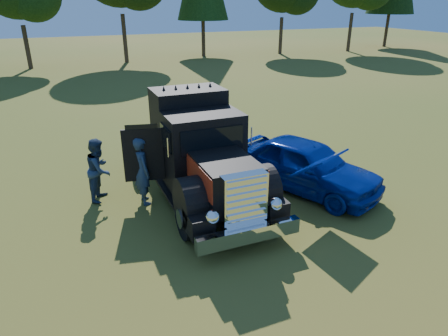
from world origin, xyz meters
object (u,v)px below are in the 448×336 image
at_px(spectator_far, 99,169).
at_px(diamond_t_truck, 199,154).
at_px(hotrod_coupe, 306,165).
at_px(spectator_near, 143,171).

bearing_deg(spectator_far, diamond_t_truck, -81.98).
distance_m(hotrod_coupe, spectator_far, 6.05).
xyz_separation_m(diamond_t_truck, spectator_near, (-1.60, 0.15, -0.30)).
bearing_deg(hotrod_coupe, spectator_near, 167.79).
relative_size(diamond_t_truck, spectator_far, 3.91).
bearing_deg(spectator_far, hotrod_coupe, -80.94).
xyz_separation_m(spectator_near, spectator_far, (-1.10, 0.71, -0.07)).
distance_m(diamond_t_truck, spectator_far, 2.86).
bearing_deg(spectator_near, diamond_t_truck, -97.74).
xyz_separation_m(hotrod_coupe, spectator_far, (-5.80, 1.73, 0.13)).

